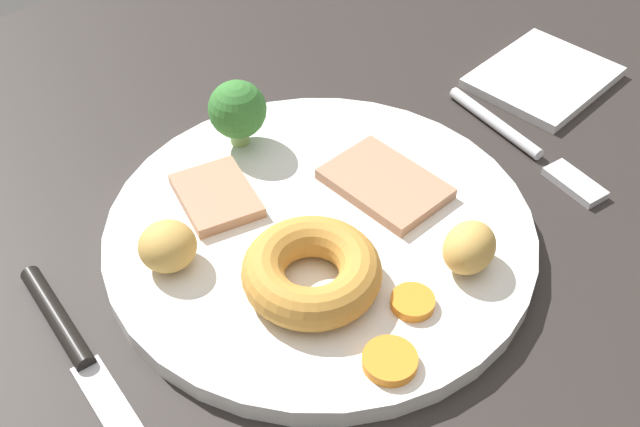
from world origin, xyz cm
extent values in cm
cube|color=#2B2623|center=(0.00, 0.00, 1.80)|extent=(120.00, 84.00, 3.60)
cylinder|color=white|center=(0.86, -1.32, 4.30)|extent=(27.94, 27.94, 1.40)
cube|color=tan|center=(-4.77, -1.30, 5.40)|extent=(6.13, 8.41, 0.80)
cube|color=tan|center=(4.77, -7.47, 5.40)|extent=(5.83, 6.88, 0.80)
torus|color=#C68938|center=(4.52, 2.41, 6.29)|extent=(8.35, 8.35, 2.57)
ellipsoid|color=tan|center=(10.13, -4.52, 6.49)|extent=(4.69, 4.68, 2.98)
ellipsoid|color=tan|center=(-3.96, 7.04, 6.49)|extent=(4.57, 4.10, 2.99)
cylinder|color=orange|center=(4.73, 9.52, 5.32)|extent=(3.08, 3.08, 0.65)
cylinder|color=orange|center=(0.89, 7.30, 5.31)|extent=(2.61, 2.61, 0.62)
cylinder|color=#8CB766|center=(0.37, -11.59, 5.73)|extent=(1.37, 1.37, 1.46)
sphere|color=#387A33|center=(0.37, -11.59, 7.91)|extent=(4.14, 4.14, 4.14)
cylinder|color=silver|center=(-17.17, -2.28, 4.05)|extent=(1.75, 9.54, 0.90)
cube|color=silver|center=(-16.43, 5.94, 3.90)|extent=(2.40, 4.66, 0.60)
cylinder|color=black|center=(17.34, -5.73, 4.20)|extent=(1.63, 8.55, 1.20)
cube|color=white|center=(-24.88, -3.88, 4.00)|extent=(12.00, 10.26, 0.80)
camera|label=1|loc=(23.45, 26.57, 40.78)|focal=43.94mm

